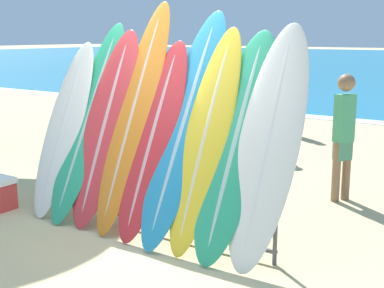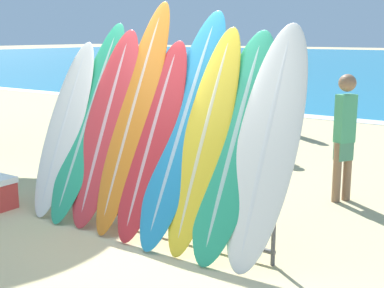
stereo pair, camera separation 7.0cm
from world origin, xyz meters
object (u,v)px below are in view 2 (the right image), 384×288
at_px(surfboard_rack, 148,192).
at_px(surfboard_slot_0, 65,127).
at_px(surfboard_slot_8, 267,144).
at_px(surfboard_slot_4, 153,138).
at_px(surfboard_slot_6, 205,138).
at_px(surfboard_slot_5, 184,125).
at_px(surfboard_slot_7, 235,143).
at_px(surfboard_slot_1, 89,120).
at_px(surfboard_slot_2, 106,126).
at_px(person_far_right, 344,133).
at_px(person_near_water, 200,90).
at_px(surfboard_slot_3, 134,114).
at_px(person_mid_beach, 251,96).
at_px(person_far_left, 288,94).

distance_m(surfboard_rack, surfboard_slot_0, 1.39).
bearing_deg(surfboard_slot_8, surfboard_slot_4, -178.68).
height_order(surfboard_slot_0, surfboard_slot_6, surfboard_slot_6).
relative_size(surfboard_slot_5, surfboard_slot_7, 1.10).
distance_m(surfboard_slot_1, surfboard_slot_2, 0.31).
height_order(surfboard_slot_5, person_far_right, surfboard_slot_5).
distance_m(surfboard_slot_5, person_near_water, 5.49).
height_order(surfboard_rack, surfboard_slot_3, surfboard_slot_3).
xyz_separation_m(surfboard_slot_3, person_mid_beach, (-0.79, 4.07, -0.24)).
distance_m(surfboard_slot_3, surfboard_slot_4, 0.40).
xyz_separation_m(surfboard_slot_6, person_far_left, (-1.90, 6.02, -0.24)).
xyz_separation_m(surfboard_slot_1, surfboard_slot_7, (1.92, -0.03, -0.04)).
xyz_separation_m(surfboard_slot_5, person_far_right, (0.95, 2.03, -0.29)).
distance_m(surfboard_slot_0, surfboard_slot_6, 1.92).
height_order(surfboard_slot_1, person_mid_beach, surfboard_slot_1).
distance_m(surfboard_slot_2, person_mid_beach, 4.16).
xyz_separation_m(surfboard_slot_1, person_far_left, (-0.30, 5.98, -0.26)).
height_order(surfboard_slot_8, person_near_water, surfboard_slot_8).
relative_size(surfboard_slot_3, person_far_right, 1.53).
xyz_separation_m(person_mid_beach, person_far_left, (-0.16, 1.88, -0.14)).
bearing_deg(surfboard_slot_4, person_far_right, 59.15).
relative_size(surfboard_rack, surfboard_slot_1, 1.33).
bearing_deg(surfboard_slot_5, surfboard_slot_8, -4.31).
height_order(surfboard_rack, surfboard_slot_6, surfboard_slot_6).
bearing_deg(person_mid_beach, surfboard_slot_7, 44.86).
height_order(surfboard_slot_2, surfboard_slot_8, surfboard_slot_8).
bearing_deg(surfboard_slot_7, surfboard_slot_5, 174.40).
bearing_deg(surfboard_slot_5, surfboard_rack, -152.65).
xyz_separation_m(surfboard_slot_5, person_near_water, (-2.92, 4.64, -0.21)).
bearing_deg(surfboard_slot_0, surfboard_slot_6, 1.20).
xyz_separation_m(surfboard_slot_5, person_mid_beach, (-1.43, 4.06, -0.18)).
distance_m(surfboard_slot_4, person_near_water, 5.41).
relative_size(surfboard_slot_7, person_far_left, 1.38).
bearing_deg(surfboard_slot_2, person_far_left, 95.72).
height_order(surfboard_slot_0, surfboard_slot_3, surfboard_slot_3).
bearing_deg(surfboard_rack, person_mid_beach, 104.54).
distance_m(surfboard_slot_1, person_far_left, 5.99).
xyz_separation_m(surfboard_slot_2, person_near_water, (-1.93, 4.73, -0.11)).
bearing_deg(surfboard_slot_0, surfboard_slot_8, 0.91).
bearing_deg(surfboard_slot_0, person_mid_beach, 87.50).
height_order(surfboard_slot_0, surfboard_slot_5, surfboard_slot_5).
bearing_deg(person_far_right, surfboard_slot_8, -150.25).
relative_size(surfboard_slot_1, surfboard_slot_2, 1.04).
xyz_separation_m(surfboard_slot_1, surfboard_slot_3, (0.65, 0.02, 0.11)).
relative_size(surfboard_slot_1, surfboard_slot_6, 1.03).
bearing_deg(surfboard_slot_0, surfboard_slot_2, 2.86).
height_order(surfboard_slot_1, surfboard_slot_8, surfboard_slot_1).
height_order(surfboard_slot_6, person_far_right, surfboard_slot_6).
xyz_separation_m(surfboard_slot_2, surfboard_slot_3, (0.35, 0.07, 0.15)).
distance_m(surfboard_slot_6, person_far_left, 6.31).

